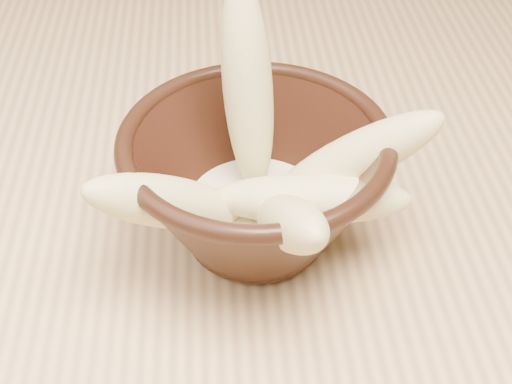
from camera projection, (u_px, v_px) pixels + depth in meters
table at (298, 284)px, 0.62m from camera, size 1.20×0.80×0.75m
bowl at (256, 183)px, 0.51m from camera, size 0.19×0.19×0.10m
milk_puddle at (256, 209)px, 0.52m from camera, size 0.11×0.11×0.01m
banana_upright at (248, 88)px, 0.49m from camera, size 0.05×0.08×0.16m
banana_left at (168, 202)px, 0.47m from camera, size 0.13×0.09×0.10m
banana_right at (354, 159)px, 0.49m from camera, size 0.13×0.06×0.11m
banana_across at (310, 199)px, 0.49m from camera, size 0.14×0.06×0.04m
banana_front at (290, 223)px, 0.45m from camera, size 0.06×0.13×0.11m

